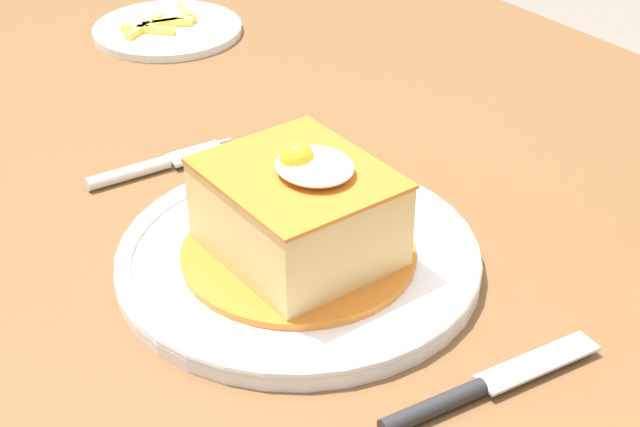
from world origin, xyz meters
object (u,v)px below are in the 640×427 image
at_px(fork, 151,167).
at_px(knife, 465,394).
at_px(main_plate, 299,257).
at_px(side_plate_fries, 167,29).

xyz_separation_m(fork, knife, (0.37, 0.02, 0.00)).
height_order(fork, knife, same).
distance_m(fork, knife, 0.37).
height_order(main_plate, fork, main_plate).
relative_size(main_plate, knife, 1.64).
height_order(knife, side_plate_fries, side_plate_fries).
height_order(main_plate, side_plate_fries, main_plate).
bearing_deg(main_plate, side_plate_fries, 162.60).
relative_size(knife, side_plate_fries, 0.97).
bearing_deg(fork, side_plate_fries, 148.44).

